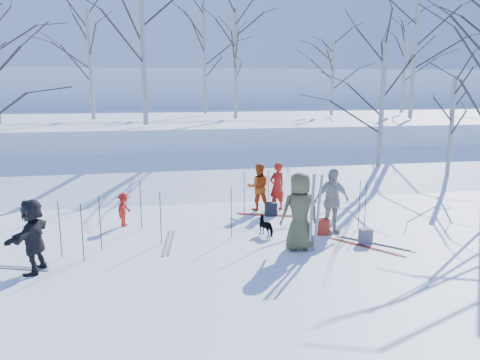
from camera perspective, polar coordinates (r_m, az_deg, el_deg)
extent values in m
plane|color=white|center=(11.90, 1.33, -7.59)|extent=(120.00, 120.00, 0.00)
cube|color=white|center=(18.53, -3.11, -0.10)|extent=(70.00, 9.49, 4.12)
cube|color=white|center=(28.24, -5.78, 5.67)|extent=(70.00, 18.00, 2.20)
cube|color=white|center=(49.08, -7.91, 9.32)|extent=(90.00, 30.00, 6.00)
imported|color=#4C4C2D|center=(11.23, 7.28, -3.82)|extent=(0.95, 0.64, 1.89)
imported|color=#B51B10|center=(14.71, 4.54, -0.79)|extent=(0.65, 0.54, 1.52)
imported|color=#C1480E|center=(14.70, 2.26, -0.85)|extent=(0.77, 0.63, 1.48)
imported|color=#B51B10|center=(13.47, -13.94, -3.51)|extent=(0.56, 0.71, 0.96)
imported|color=beige|center=(12.62, 11.10, -2.53)|extent=(1.08, 0.58, 1.75)
imported|color=black|center=(10.77, -23.93, -6.25)|extent=(0.84, 1.55, 1.59)
imported|color=black|center=(12.35, 3.28, -5.59)|extent=(0.54, 0.68, 0.53)
cube|color=silver|center=(11.07, 8.73, -4.06)|extent=(0.10, 0.17, 1.90)
cube|color=silver|center=(11.11, 9.50, -4.02)|extent=(0.15, 0.23, 1.89)
cylinder|color=black|center=(14.09, 0.52, -1.69)|extent=(0.02, 0.02, 1.34)
cylinder|color=black|center=(13.09, -12.01, -2.99)|extent=(0.02, 0.02, 1.34)
cylinder|color=black|center=(11.04, -18.68, -6.11)|extent=(0.02, 0.02, 1.34)
cylinder|color=black|center=(14.41, 3.48, -1.40)|extent=(0.02, 0.02, 1.34)
cylinder|color=black|center=(13.18, 15.05, -3.03)|extent=(0.02, 0.02, 1.34)
cylinder|color=black|center=(12.02, -1.08, -4.04)|extent=(0.02, 0.02, 1.34)
cylinder|color=black|center=(13.20, 14.34, -2.98)|extent=(0.02, 0.02, 1.34)
cylinder|color=black|center=(11.45, -21.10, -5.65)|extent=(0.02, 0.02, 1.34)
cylinder|color=black|center=(11.59, -16.67, -5.14)|extent=(0.02, 0.02, 1.34)
cylinder|color=black|center=(11.76, -9.65, -4.57)|extent=(0.02, 0.02, 1.34)
cube|color=#B32C1B|center=(12.61, 10.00, -5.65)|extent=(0.32, 0.22, 0.42)
cube|color=#5C5E64|center=(12.15, 15.06, -6.65)|extent=(0.30, 0.20, 0.38)
cube|color=black|center=(14.19, 3.78, -3.57)|extent=(0.34, 0.24, 0.40)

